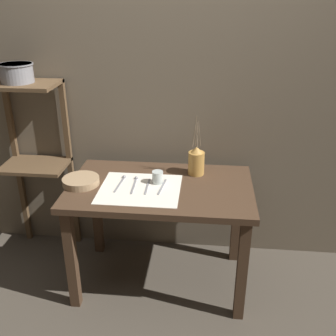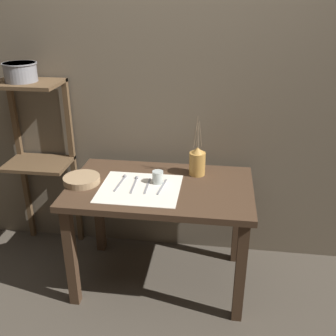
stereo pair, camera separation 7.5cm
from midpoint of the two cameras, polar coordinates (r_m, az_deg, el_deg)
ground_plane at (r=2.83m, az=-0.22°, el=-15.77°), size 12.00×12.00×0.00m
stone_wall_back at (r=2.70m, az=1.13°, el=10.92°), size 7.00×0.06×2.40m
wooden_table at (r=2.48m, az=-0.24°, el=-4.72°), size 1.14×0.70×0.73m
wooden_shelf_unit at (r=2.89m, az=-17.66°, el=3.99°), size 0.44×0.31×1.29m
linen_cloth at (r=2.39m, az=-3.23°, el=-2.98°), size 0.49×0.43×0.00m
pitcher_with_flowers at (r=2.55m, az=5.11°, el=0.90°), size 0.10×0.10×0.40m
wooden_bowl at (r=2.50m, az=-11.58°, el=-1.69°), size 0.23×0.23×0.04m
glass_tumbler_near at (r=2.44m, az=-0.61°, el=-1.33°), size 0.07×0.07×0.08m
spoon_outer at (r=2.50m, az=-5.73°, el=-1.66°), size 0.04×0.22×0.02m
spoon_inner at (r=2.48m, az=-3.86°, el=-1.88°), size 0.02×0.22×0.02m
fork_outer at (r=2.41m, az=-2.13°, el=-2.64°), size 0.01×0.21×0.00m
fork_inner at (r=2.40m, az=0.03°, el=-2.74°), size 0.04×0.21×0.00m
metal_pot_large at (r=2.75m, az=-19.89°, el=13.02°), size 0.22×0.22×0.12m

